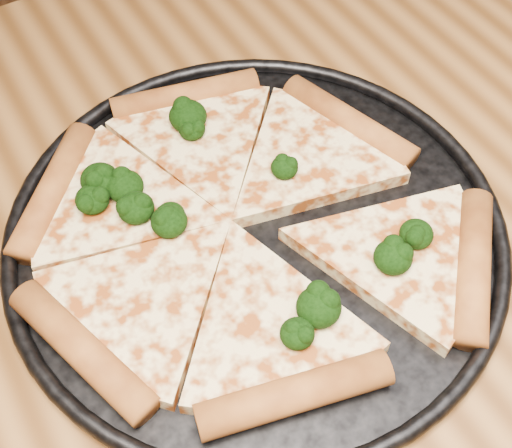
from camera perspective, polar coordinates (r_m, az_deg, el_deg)
dining_table at (r=0.60m, az=-0.09°, el=-11.43°), size 1.20×0.90×0.75m
pizza_pan at (r=0.55m, az=0.00°, el=-0.50°), size 0.40×0.40×0.02m
pizza at (r=0.54m, az=-1.37°, el=0.03°), size 0.37×0.36×0.03m
broccoli_florets at (r=0.54m, az=-3.60°, el=1.37°), size 0.22×0.25×0.02m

